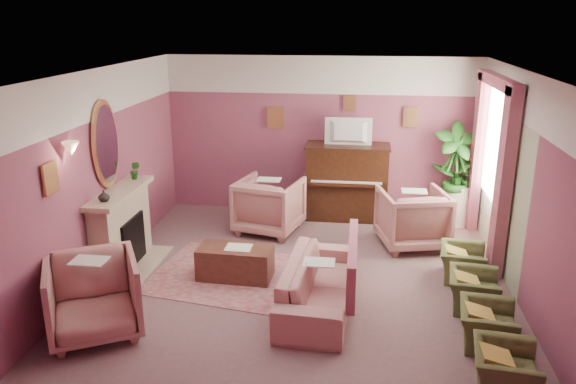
# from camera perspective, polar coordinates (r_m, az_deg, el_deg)

# --- Properties ---
(floor) EXTENTS (5.50, 6.00, 0.01)m
(floor) POSITION_cam_1_polar(r_m,az_deg,el_deg) (7.67, 1.42, -9.25)
(floor) COLOR #745558
(floor) RESTS_ON ground
(ceiling) EXTENTS (5.50, 6.00, 0.01)m
(ceiling) POSITION_cam_1_polar(r_m,az_deg,el_deg) (6.89, 1.60, 12.04)
(ceiling) COLOR silver
(ceiling) RESTS_ON wall_back
(wall_back) EXTENTS (5.50, 0.02, 2.80)m
(wall_back) POSITION_cam_1_polar(r_m,az_deg,el_deg) (10.06, 3.31, 5.68)
(wall_back) COLOR #6C3B59
(wall_back) RESTS_ON floor
(wall_front) EXTENTS (5.50, 0.02, 2.80)m
(wall_front) POSITION_cam_1_polar(r_m,az_deg,el_deg) (4.39, -2.67, -10.39)
(wall_front) COLOR #6C3B59
(wall_front) RESTS_ON floor
(wall_left) EXTENTS (0.02, 6.00, 2.80)m
(wall_left) POSITION_cam_1_polar(r_m,az_deg,el_deg) (7.91, -18.72, 1.51)
(wall_left) COLOR #6C3B59
(wall_left) RESTS_ON floor
(wall_right) EXTENTS (0.02, 6.00, 2.80)m
(wall_right) POSITION_cam_1_polar(r_m,az_deg,el_deg) (7.41, 23.17, -0.05)
(wall_right) COLOR #6C3B59
(wall_right) RESTS_ON floor
(picture_rail_band) EXTENTS (5.50, 0.01, 0.65)m
(picture_rail_band) POSITION_cam_1_polar(r_m,az_deg,el_deg) (9.88, 3.42, 11.78)
(picture_rail_band) COLOR silver
(picture_rail_band) RESTS_ON wall_back
(stripe_panel) EXTENTS (0.01, 3.00, 2.15)m
(stripe_panel) POSITION_cam_1_polar(r_m,az_deg,el_deg) (8.70, 20.66, 0.47)
(stripe_panel) COLOR #AFBB98
(stripe_panel) RESTS_ON wall_right
(fireplace_surround) EXTENTS (0.30, 1.40, 1.10)m
(fireplace_surround) POSITION_cam_1_polar(r_m,az_deg,el_deg) (8.28, -16.56, -3.80)
(fireplace_surround) COLOR tan
(fireplace_surround) RESTS_ON floor
(fireplace_inset) EXTENTS (0.18, 0.72, 0.68)m
(fireplace_inset) POSITION_cam_1_polar(r_m,az_deg,el_deg) (8.29, -15.83, -4.81)
(fireplace_inset) COLOR black
(fireplace_inset) RESTS_ON floor
(fire_ember) EXTENTS (0.06, 0.54, 0.10)m
(fire_ember) POSITION_cam_1_polar(r_m,az_deg,el_deg) (8.35, -15.48, -5.98)
(fire_ember) COLOR #F85832
(fire_ember) RESTS_ON floor
(mantel_shelf) EXTENTS (0.40, 1.55, 0.07)m
(mantel_shelf) POSITION_cam_1_polar(r_m,az_deg,el_deg) (8.08, -16.71, -0.05)
(mantel_shelf) COLOR tan
(mantel_shelf) RESTS_ON fireplace_surround
(hearth) EXTENTS (0.55, 1.50, 0.02)m
(hearth) POSITION_cam_1_polar(r_m,az_deg,el_deg) (8.41, -14.98, -7.31)
(hearth) COLOR tan
(hearth) RESTS_ON floor
(mirror_frame) EXTENTS (0.04, 0.72, 1.20)m
(mirror_frame) POSITION_cam_1_polar(r_m,az_deg,el_deg) (7.97, -18.06, 4.66)
(mirror_frame) COLOR tan
(mirror_frame) RESTS_ON wall_left
(mirror_glass) EXTENTS (0.01, 0.60, 1.06)m
(mirror_glass) POSITION_cam_1_polar(r_m,az_deg,el_deg) (7.96, -17.89, 4.66)
(mirror_glass) COLOR #B6B3CF
(mirror_glass) RESTS_ON wall_left
(sconce_shade) EXTENTS (0.20, 0.20, 0.16)m
(sconce_shade) POSITION_cam_1_polar(r_m,az_deg,el_deg) (6.99, -21.20, 4.13)
(sconce_shade) COLOR #F0A181
(sconce_shade) RESTS_ON wall_left
(piano) EXTENTS (1.40, 0.60, 1.30)m
(piano) POSITION_cam_1_polar(r_m,az_deg,el_deg) (9.91, 5.98, 0.95)
(piano) COLOR black
(piano) RESTS_ON floor
(piano_keyshelf) EXTENTS (1.30, 0.12, 0.06)m
(piano_keyshelf) POSITION_cam_1_polar(r_m,az_deg,el_deg) (9.55, 5.93, 0.76)
(piano_keyshelf) COLOR black
(piano_keyshelf) RESTS_ON piano
(piano_keys) EXTENTS (1.20, 0.08, 0.02)m
(piano_keys) POSITION_cam_1_polar(r_m,az_deg,el_deg) (9.54, 5.94, 0.99)
(piano_keys) COLOR silver
(piano_keys) RESTS_ON piano
(piano_top) EXTENTS (1.45, 0.65, 0.04)m
(piano_top) POSITION_cam_1_polar(r_m,az_deg,el_deg) (9.74, 6.10, 4.68)
(piano_top) COLOR black
(piano_top) RESTS_ON piano
(television) EXTENTS (0.80, 0.12, 0.48)m
(television) POSITION_cam_1_polar(r_m,az_deg,el_deg) (9.63, 6.15, 6.30)
(television) COLOR black
(television) RESTS_ON piano
(print_back_left) EXTENTS (0.30, 0.03, 0.38)m
(print_back_left) POSITION_cam_1_polar(r_m,az_deg,el_deg) (10.04, -1.27, 7.55)
(print_back_left) COLOR tan
(print_back_left) RESTS_ON wall_back
(print_back_right) EXTENTS (0.26, 0.03, 0.34)m
(print_back_right) POSITION_cam_1_polar(r_m,az_deg,el_deg) (9.96, 12.34, 7.42)
(print_back_right) COLOR tan
(print_back_right) RESTS_ON wall_back
(print_back_mid) EXTENTS (0.22, 0.03, 0.26)m
(print_back_mid) POSITION_cam_1_polar(r_m,az_deg,el_deg) (9.89, 6.28, 8.94)
(print_back_mid) COLOR tan
(print_back_mid) RESTS_ON wall_back
(print_left_wall) EXTENTS (0.03, 0.28, 0.36)m
(print_left_wall) POSITION_cam_1_polar(r_m,az_deg,el_deg) (6.80, -22.99, 1.30)
(print_left_wall) COLOR tan
(print_left_wall) RESTS_ON wall_left
(window_blind) EXTENTS (0.03, 1.40, 1.80)m
(window_blind) POSITION_cam_1_polar(r_m,az_deg,el_deg) (8.78, 20.52, 4.86)
(window_blind) COLOR beige
(window_blind) RESTS_ON wall_right
(curtain_left) EXTENTS (0.16, 0.34, 2.60)m
(curtain_left) POSITION_cam_1_polar(r_m,az_deg,el_deg) (7.99, 21.05, 0.66)
(curtain_left) COLOR #A34D62
(curtain_left) RESTS_ON floor
(curtain_right) EXTENTS (0.16, 0.34, 2.60)m
(curtain_right) POSITION_cam_1_polar(r_m,az_deg,el_deg) (9.73, 18.67, 3.77)
(curtain_right) COLOR #A34D62
(curtain_right) RESTS_ON floor
(pelmet) EXTENTS (0.16, 2.20, 0.16)m
(pelmet) POSITION_cam_1_polar(r_m,az_deg,el_deg) (8.63, 20.61, 10.46)
(pelmet) COLOR #A34D62
(pelmet) RESTS_ON wall_right
(mantel_plant) EXTENTS (0.16, 0.16, 0.28)m
(mantel_plant) POSITION_cam_1_polar(r_m,az_deg,el_deg) (8.52, -15.28, 2.15)
(mantel_plant) COLOR #1F581A
(mantel_plant) RESTS_ON mantel_shelf
(mantel_vase) EXTENTS (0.16, 0.16, 0.16)m
(mantel_vase) POSITION_cam_1_polar(r_m,az_deg,el_deg) (7.62, -18.20, -0.38)
(mantel_vase) COLOR silver
(mantel_vase) RESTS_ON mantel_shelf
(area_rug) EXTENTS (2.77, 2.20, 0.01)m
(area_rug) POSITION_cam_1_polar(r_m,az_deg,el_deg) (7.87, -4.56, -8.53)
(area_rug) COLOR #A06164
(area_rug) RESTS_ON floor
(coffee_table) EXTENTS (1.02, 0.55, 0.45)m
(coffee_table) POSITION_cam_1_polar(r_m,az_deg,el_deg) (7.76, -5.36, -7.17)
(coffee_table) COLOR #502B20
(coffee_table) RESTS_ON floor
(table_paper) EXTENTS (0.35, 0.28, 0.01)m
(table_paper) POSITION_cam_1_polar(r_m,az_deg,el_deg) (7.66, -5.04, -5.63)
(table_paper) COLOR silver
(table_paper) RESTS_ON coffee_table
(sofa) EXTENTS (0.68, 2.04, 0.82)m
(sofa) POSITION_cam_1_polar(r_m,az_deg,el_deg) (6.97, 3.16, -8.42)
(sofa) COLOR tan
(sofa) RESTS_ON floor
(sofa_throw) EXTENTS (0.10, 1.54, 0.57)m
(sofa_throw) POSITION_cam_1_polar(r_m,az_deg,el_deg) (6.87, 6.54, -7.16)
(sofa_throw) COLOR #A34D62
(sofa_throw) RESTS_ON sofa
(floral_armchair_left) EXTENTS (0.97, 0.97, 1.01)m
(floral_armchair_left) POSITION_cam_1_polar(r_m,az_deg,el_deg) (9.27, -1.92, -1.06)
(floral_armchair_left) COLOR tan
(floral_armchair_left) RESTS_ON floor
(floral_armchair_right) EXTENTS (0.97, 0.97, 1.01)m
(floral_armchair_right) POSITION_cam_1_polar(r_m,az_deg,el_deg) (8.89, 12.55, -2.32)
(floral_armchair_right) COLOR tan
(floral_armchair_right) RESTS_ON floor
(floral_armchair_front) EXTENTS (0.97, 0.97, 1.01)m
(floral_armchair_front) POSITION_cam_1_polar(r_m,az_deg,el_deg) (6.70, -19.20, -9.67)
(floral_armchair_front) COLOR tan
(floral_armchair_front) RESTS_ON floor
(olive_chair_a) EXTENTS (0.48, 0.69, 0.60)m
(olive_chair_a) POSITION_cam_1_polar(r_m,az_deg,el_deg) (5.93, 21.23, -15.97)
(olive_chair_a) COLOR #515A2F
(olive_chair_a) RESTS_ON floor
(olive_chair_b) EXTENTS (0.48, 0.69, 0.60)m
(olive_chair_b) POSITION_cam_1_polar(r_m,az_deg,el_deg) (6.61, 19.62, -12.11)
(olive_chair_b) COLOR #515A2F
(olive_chair_b) RESTS_ON floor
(olive_chair_c) EXTENTS (0.48, 0.69, 0.60)m
(olive_chair_c) POSITION_cam_1_polar(r_m,az_deg,el_deg) (7.32, 18.35, -8.98)
(olive_chair_c) COLOR #515A2F
(olive_chair_c) RESTS_ON floor
(olive_chair_d) EXTENTS (0.48, 0.69, 0.60)m
(olive_chair_d) POSITION_cam_1_polar(r_m,az_deg,el_deg) (8.06, 17.33, -6.41)
(olive_chair_d) COLOR #515A2F
(olive_chair_d) RESTS_ON floor
(side_table) EXTENTS (0.52, 0.52, 0.70)m
(side_table) POSITION_cam_1_polar(r_m,az_deg,el_deg) (10.10, 16.69, -1.17)
(side_table) COLOR silver
(side_table) RESTS_ON floor
(side_plant_big) EXTENTS (0.30, 0.30, 0.34)m
(side_plant_big) POSITION_cam_1_polar(r_m,az_deg,el_deg) (9.95, 16.95, 1.66)
(side_plant_big) COLOR #1F581A
(side_plant_big) RESTS_ON side_table
(side_plant_small) EXTENTS (0.16, 0.16, 0.28)m
(side_plant_small) POSITION_cam_1_polar(r_m,az_deg,el_deg) (9.88, 17.71, 1.31)
(side_plant_small) COLOR #1F581A
(side_plant_small) RESTS_ON side_table
(palm_pot) EXTENTS (0.34, 0.34, 0.34)m
(palm_pot) POSITION_cam_1_polar(r_m,az_deg,el_deg) (10.08, 16.19, -2.24)
(palm_pot) COLOR brown
(palm_pot) RESTS_ON floor
(palm_plant) EXTENTS (0.76, 0.76, 1.44)m
(palm_plant) POSITION_cam_1_polar(r_m,az_deg,el_deg) (9.83, 16.63, 2.65)
(palm_plant) COLOR #1F581A
(palm_plant) RESTS_ON palm_pot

